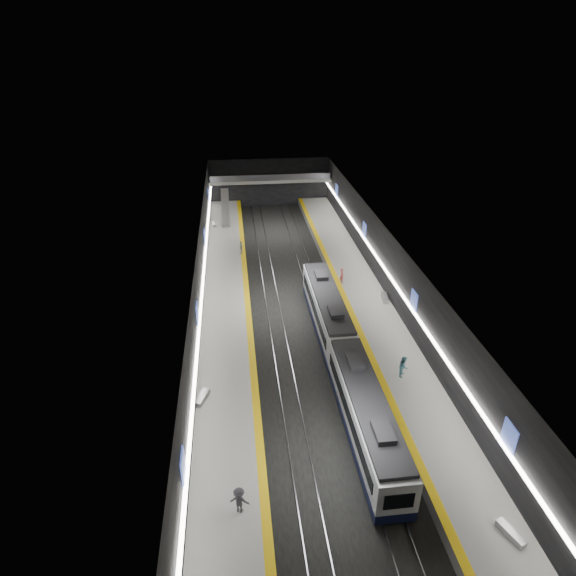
{
  "coord_description": "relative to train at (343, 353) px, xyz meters",
  "views": [
    {
      "loc": [
        -6.19,
        -45.03,
        26.78
      ],
      "look_at": [
        -0.86,
        0.38,
        2.2
      ],
      "focal_mm": 30.0,
      "sensor_mm": 36.0,
      "label": 1
    }
  ],
  "objects": [
    {
      "name": "tile_surface_left",
      "position": [
        -10.0,
        12.0,
        -1.19
      ],
      "size": [
        5.0,
        70.0,
        0.02
      ],
      "primitive_type": "cube",
      "color": "#9D9D99",
      "rests_on": "platform_left"
    },
    {
      "name": "bench_right_near",
      "position": [
        6.12,
        -16.98,
        -0.97
      ],
      "size": [
        1.14,
        1.9,
        0.45
      ],
      "primitive_type": "cube",
      "rotation": [
        0.0,
        0.0,
        0.37
      ],
      "color": "#99999E",
      "rests_on": "platform_right"
    },
    {
      "name": "ceiling",
      "position": [
        -2.5,
        12.0,
        5.8
      ],
      "size": [
        20.0,
        70.0,
        0.04
      ],
      "primitive_type": "cube",
      "rotation": [
        3.14,
        0.0,
        0.0
      ],
      "color": "beige",
      "rests_on": "wall_left"
    },
    {
      "name": "wall_left",
      "position": [
        -12.5,
        12.0,
        1.8
      ],
      "size": [
        0.04,
        70.0,
        8.0
      ],
      "primitive_type": "cube",
      "color": "black",
      "rests_on": "ground"
    },
    {
      "name": "bench_left_far",
      "position": [
        -11.72,
        35.48,
        -0.98
      ],
      "size": [
        0.64,
        1.83,
        0.44
      ],
      "primitive_type": "cube",
      "rotation": [
        0.0,
        0.0,
        0.08
      ],
      "color": "#99999E",
      "rests_on": "platform_left"
    },
    {
      "name": "platform_left",
      "position": [
        -10.0,
        12.0,
        -1.7
      ],
      "size": [
        5.0,
        70.0,
        1.0
      ],
      "primitive_type": "cube",
      "color": "slate",
      "rests_on": "ground"
    },
    {
      "name": "tactile_strip_right",
      "position": [
        2.8,
        12.0,
        -1.18
      ],
      "size": [
        0.6,
        70.0,
        0.02
      ],
      "primitive_type": "cube",
      "color": "yellow",
      "rests_on": "platform_right"
    },
    {
      "name": "train",
      "position": [
        0.0,
        0.0,
        0.0
      ],
      "size": [
        2.69,
        30.04,
        3.6
      ],
      "color": "#0F1538",
      "rests_on": "ground"
    },
    {
      "name": "mezzanine_bridge",
      "position": [
        -2.5,
        44.93,
        2.84
      ],
      "size": [
        20.0,
        3.0,
        1.5
      ],
      "color": "gray",
      "rests_on": "wall_left"
    },
    {
      "name": "ad_posters",
      "position": [
        -2.5,
        13.0,
        2.3
      ],
      "size": [
        19.94,
        53.5,
        2.2
      ],
      "color": "#3F56BE",
      "rests_on": "wall_left"
    },
    {
      "name": "tile_surface_right",
      "position": [
        5.0,
        12.0,
        -1.19
      ],
      "size": [
        5.0,
        70.0,
        0.02
      ],
      "primitive_type": "cube",
      "color": "#9D9D99",
      "rests_on": "platform_right"
    },
    {
      "name": "wall_right",
      "position": [
        7.5,
        12.0,
        1.8
      ],
      "size": [
        0.04,
        70.0,
        8.0
      ],
      "primitive_type": "cube",
      "color": "black",
      "rests_on": "ground"
    },
    {
      "name": "passenger_right_b",
      "position": [
        4.7,
        -2.07,
        -0.25
      ],
      "size": [
        1.06,
        1.15,
        1.9
      ],
      "primitive_type": "imported",
      "rotation": [
        0.0,
        0.0,
        1.09
      ],
      "color": "teal",
      "rests_on": "platform_right"
    },
    {
      "name": "ground",
      "position": [
        -2.5,
        12.0,
        -2.2
      ],
      "size": [
        70.0,
        70.0,
        0.0
      ],
      "primitive_type": "plane",
      "color": "black",
      "rests_on": "ground"
    },
    {
      "name": "rails",
      "position": [
        -2.5,
        12.0,
        -2.14
      ],
      "size": [
        6.52,
        70.0,
        0.12
      ],
      "color": "gray",
      "rests_on": "ground"
    },
    {
      "name": "cove_light_right",
      "position": [
        7.3,
        12.0,
        1.6
      ],
      "size": [
        0.25,
        68.6,
        0.12
      ],
      "primitive_type": "cube",
      "color": "white",
      "rests_on": "wall_right"
    },
    {
      "name": "passenger_right_a",
      "position": [
        3.19,
        15.15,
        -0.29
      ],
      "size": [
        0.46,
        0.67,
        1.81
      ],
      "primitive_type": "imported",
      "rotation": [
        0.0,
        0.0,
        1.61
      ],
      "color": "#BF4748",
      "rests_on": "platform_right"
    },
    {
      "name": "bench_left_near",
      "position": [
        -12.0,
        -3.2,
        -0.96
      ],
      "size": [
        1.22,
        2.01,
        0.48
      ],
      "primitive_type": "cube",
      "rotation": [
        0.0,
        0.0,
        -0.38
      ],
      "color": "#99999E",
      "rests_on": "platform_left"
    },
    {
      "name": "platform_right",
      "position": [
        5.0,
        12.0,
        -1.7
      ],
      "size": [
        5.0,
        70.0,
        1.0
      ],
      "primitive_type": "cube",
      "color": "slate",
      "rests_on": "ground"
    },
    {
      "name": "escalator",
      "position": [
        -10.0,
        38.0,
        0.7
      ],
      "size": [
        1.2,
        7.5,
        3.92
      ],
      "primitive_type": "cube",
      "rotation": [
        0.44,
        0.0,
        0.0
      ],
      "color": "#99999E",
      "rests_on": "platform_left"
    },
    {
      "name": "bench_right_far",
      "position": [
        7.0,
        10.67,
        -0.96
      ],
      "size": [
        0.83,
        2.03,
        0.48
      ],
      "primitive_type": "cube",
      "rotation": [
        0.0,
        0.0,
        -0.15
      ],
      "color": "#99999E",
      "rests_on": "platform_right"
    },
    {
      "name": "passenger_left_a",
      "position": [
        -8.03,
        24.79,
        -0.34
      ],
      "size": [
        0.71,
        1.08,
        1.71
      ],
      "primitive_type": "imported",
      "rotation": [
        0.0,
        0.0,
        -1.89
      ],
      "color": "#B8B3A8",
      "rests_on": "platform_left"
    },
    {
      "name": "passenger_left_b",
      "position": [
        -9.33,
        -13.49,
        -0.27
      ],
      "size": [
        1.34,
        0.99,
        1.85
      ],
      "primitive_type": "imported",
      "rotation": [
        0.0,
        0.0,
        2.87
      ],
      "color": "#39383F",
      "rests_on": "platform_left"
    },
    {
      "name": "tactile_strip_left",
      "position": [
        -7.8,
        12.0,
        -1.18
      ],
      "size": [
        0.6,
        70.0,
        0.02
      ],
      "primitive_type": "cube",
      "color": "yellow",
      "rests_on": "platform_left"
    },
    {
      "name": "wall_back",
      "position": [
        -2.5,
        47.0,
        1.8
      ],
      "size": [
        20.0,
        0.04,
        8.0
      ],
      "primitive_type": "cube",
      "color": "black",
      "rests_on": "ground"
    },
    {
      "name": "cove_light_left",
      "position": [
        -12.3,
        12.0,
        1.6
      ],
      "size": [
        0.25,
        68.6,
        0.12
      ],
      "primitive_type": "cube",
      "color": "white",
      "rests_on": "wall_left"
    }
  ]
}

